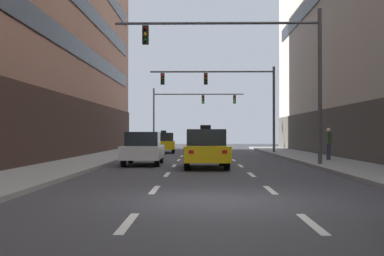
# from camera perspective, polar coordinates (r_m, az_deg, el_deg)

# --- Properties ---
(ground_plane) EXTENTS (120.00, 120.00, 0.00)m
(ground_plane) POSITION_cam_1_polar(r_m,az_deg,el_deg) (11.59, 2.54, -8.10)
(ground_plane) COLOR #38383D
(lane_stripe_l1_s3) EXTENTS (0.16, 2.00, 0.01)m
(lane_stripe_l1_s3) POSITION_cam_1_polar(r_m,az_deg,el_deg) (8.71, -7.28, -10.57)
(lane_stripe_l1_s3) COLOR silver
(lane_stripe_l1_s3) RESTS_ON ground
(lane_stripe_l1_s4) EXTENTS (0.16, 2.00, 0.01)m
(lane_stripe_l1_s4) POSITION_cam_1_polar(r_m,az_deg,el_deg) (13.63, -4.24, -6.95)
(lane_stripe_l1_s4) COLOR silver
(lane_stripe_l1_s4) RESTS_ON ground
(lane_stripe_l1_s5) EXTENTS (0.16, 2.00, 0.01)m
(lane_stripe_l1_s5) POSITION_cam_1_polar(r_m,az_deg,el_deg) (18.59, -2.84, -5.25)
(lane_stripe_l1_s5) COLOR silver
(lane_stripe_l1_s5) RESTS_ON ground
(lane_stripe_l1_s6) EXTENTS (0.16, 2.00, 0.01)m
(lane_stripe_l1_s6) POSITION_cam_1_polar(r_m,az_deg,el_deg) (23.57, -2.03, -4.27)
(lane_stripe_l1_s6) COLOR silver
(lane_stripe_l1_s6) RESTS_ON ground
(lane_stripe_l1_s7) EXTENTS (0.16, 2.00, 0.01)m
(lane_stripe_l1_s7) POSITION_cam_1_polar(r_m,az_deg,el_deg) (28.55, -1.50, -3.62)
(lane_stripe_l1_s7) COLOR silver
(lane_stripe_l1_s7) RESTS_ON ground
(lane_stripe_l1_s8) EXTENTS (0.16, 2.00, 0.01)m
(lane_stripe_l1_s8) POSITION_cam_1_polar(r_m,az_deg,el_deg) (33.54, -1.13, -3.17)
(lane_stripe_l1_s8) COLOR silver
(lane_stripe_l1_s8) RESTS_ON ground
(lane_stripe_l1_s9) EXTENTS (0.16, 2.00, 0.01)m
(lane_stripe_l1_s9) POSITION_cam_1_polar(r_m,az_deg,el_deg) (38.54, -0.86, -2.84)
(lane_stripe_l1_s9) COLOR silver
(lane_stripe_l1_s9) RESTS_ON ground
(lane_stripe_l1_s10) EXTENTS (0.16, 2.00, 0.01)m
(lane_stripe_l1_s10) POSITION_cam_1_polar(r_m,az_deg,el_deg) (43.53, -0.65, -2.58)
(lane_stripe_l1_s10) COLOR silver
(lane_stripe_l1_s10) RESTS_ON ground
(lane_stripe_l2_s3) EXTENTS (0.16, 2.00, 0.01)m
(lane_stripe_l2_s3) POSITION_cam_1_polar(r_m,az_deg,el_deg) (8.82, 13.35, -10.43)
(lane_stripe_l2_s3) COLOR silver
(lane_stripe_l2_s3) RESTS_ON ground
(lane_stripe_l2_s4) EXTENTS (0.16, 2.00, 0.01)m
(lane_stripe_l2_s4) POSITION_cam_1_polar(r_m,az_deg,el_deg) (13.70, 8.83, -6.91)
(lane_stripe_l2_s4) COLOR silver
(lane_stripe_l2_s4) RESTS_ON ground
(lane_stripe_l2_s5) EXTENTS (0.16, 2.00, 0.01)m
(lane_stripe_l2_s5) POSITION_cam_1_polar(r_m,az_deg,el_deg) (18.64, 6.72, -5.23)
(lane_stripe_l2_s5) COLOR silver
(lane_stripe_l2_s5) RESTS_ON ground
(lane_stripe_l2_s6) EXTENTS (0.16, 2.00, 0.01)m
(lane_stripe_l2_s6) POSITION_cam_1_polar(r_m,az_deg,el_deg) (23.61, 5.50, -4.26)
(lane_stripe_l2_s6) COLOR silver
(lane_stripe_l2_s6) RESTS_ON ground
(lane_stripe_l2_s7) EXTENTS (0.16, 2.00, 0.01)m
(lane_stripe_l2_s7) POSITION_cam_1_polar(r_m,az_deg,el_deg) (28.59, 4.70, -3.62)
(lane_stripe_l2_s7) COLOR silver
(lane_stripe_l2_s7) RESTS_ON ground
(lane_stripe_l2_s8) EXTENTS (0.16, 2.00, 0.01)m
(lane_stripe_l2_s8) POSITION_cam_1_polar(r_m,az_deg,el_deg) (33.57, 4.15, -3.17)
(lane_stripe_l2_s8) COLOR silver
(lane_stripe_l2_s8) RESTS_ON ground
(lane_stripe_l2_s9) EXTENTS (0.16, 2.00, 0.01)m
(lane_stripe_l2_s9) POSITION_cam_1_polar(r_m,az_deg,el_deg) (38.56, 3.73, -2.84)
(lane_stripe_l2_s9) COLOR silver
(lane_stripe_l2_s9) RESTS_ON ground
(lane_stripe_l2_s10) EXTENTS (0.16, 2.00, 0.01)m
(lane_stripe_l2_s10) POSITION_cam_1_polar(r_m,az_deg,el_deg) (43.55, 3.42, -2.58)
(lane_stripe_l2_s10) COLOR silver
(lane_stripe_l2_s10) RESTS_ON ground
(taxi_driving_0) EXTENTS (1.90, 4.21, 1.72)m
(taxi_driving_0) POSITION_cam_1_polar(r_m,az_deg,el_deg) (38.91, -3.23, -1.69)
(taxi_driving_0) COLOR black
(taxi_driving_0) RESTS_ON ground
(taxi_driving_1) EXTENTS (2.04, 4.55, 1.87)m
(taxi_driving_1) POSITION_cam_1_polar(r_m,az_deg,el_deg) (21.96, 1.52, -2.38)
(taxi_driving_1) COLOR black
(taxi_driving_1) RESTS_ON ground
(car_driving_2) EXTENTS (1.81, 4.22, 1.58)m
(car_driving_2) POSITION_cam_1_polar(r_m,az_deg,el_deg) (24.16, -5.53, -2.34)
(car_driving_2) COLOR black
(car_driving_2) RESTS_ON ground
(traffic_signal_0) EXTENTS (9.30, 0.35, 6.97)m
(traffic_signal_0) POSITION_cam_1_polar(r_m,az_deg,el_deg) (23.06, 7.57, 7.82)
(traffic_signal_0) COLOR #4C4C51
(traffic_signal_0) RESTS_ON sidewalk_right
(traffic_signal_1) EXTENTS (9.12, 0.35, 6.24)m
(traffic_signal_1) POSITION_cam_1_polar(r_m,az_deg,el_deg) (37.03, 4.30, 4.32)
(traffic_signal_1) COLOR #4C4C51
(traffic_signal_1) RESTS_ON sidewalk_right
(traffic_signal_2) EXTENTS (9.13, 0.34, 5.91)m
(traffic_signal_2) POSITION_cam_1_polar(r_m,az_deg,el_deg) (50.82, -0.66, 2.57)
(traffic_signal_2) COLOR #4C4C51
(traffic_signal_2) RESTS_ON sidewalk_left
(pedestrian_0) EXTENTS (0.28, 0.51, 1.65)m
(pedestrian_0) POSITION_cam_1_polar(r_m,az_deg,el_deg) (26.91, 15.15, -1.47)
(pedestrian_0) COLOR #383D59
(pedestrian_0) RESTS_ON sidewalk_right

